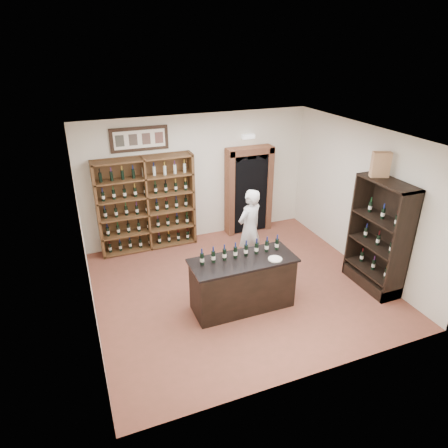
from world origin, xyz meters
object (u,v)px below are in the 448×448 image
(wine_shelf, at_px, (146,204))
(shopkeeper, at_px, (249,229))
(counter_bottle_0, at_px, (202,259))
(wine_crate, at_px, (381,165))
(side_cabinet, at_px, (377,252))
(tasting_counter, at_px, (243,284))

(wine_shelf, distance_m, shopkeeper, 2.46)
(counter_bottle_0, xyz_separation_m, wine_crate, (3.40, -0.15, 1.33))
(shopkeeper, xyz_separation_m, wine_crate, (1.95, -1.36, 1.56))
(side_cabinet, distance_m, shopkeeper, 2.57)
(tasting_counter, height_order, counter_bottle_0, counter_bottle_0)
(tasting_counter, xyz_separation_m, counter_bottle_0, (-0.72, 0.11, 0.61))
(side_cabinet, xyz_separation_m, wine_crate, (-0.04, 0.26, 1.68))
(wine_shelf, height_order, shopkeeper, wine_shelf)
(counter_bottle_0, bearing_deg, side_cabinet, -6.76)
(tasting_counter, bearing_deg, wine_crate, -0.82)
(counter_bottle_0, distance_m, shopkeeper, 1.91)
(tasting_counter, distance_m, side_cabinet, 2.75)
(counter_bottle_0, relative_size, side_cabinet, 0.14)
(tasting_counter, relative_size, shopkeeper, 1.08)
(tasting_counter, relative_size, side_cabinet, 0.85)
(wine_shelf, distance_m, tasting_counter, 3.19)
(shopkeeper, height_order, wine_crate, wine_crate)
(wine_shelf, bearing_deg, shopkeeper, -41.34)
(shopkeeper, bearing_deg, wine_crate, 122.57)
(tasting_counter, relative_size, counter_bottle_0, 6.27)
(wine_shelf, bearing_deg, side_cabinet, -40.21)
(wine_shelf, relative_size, shopkeeper, 1.26)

